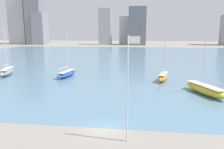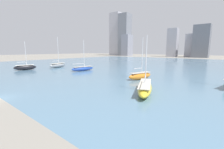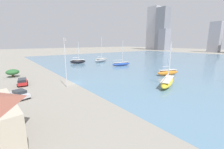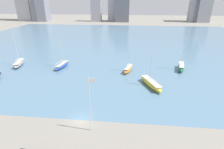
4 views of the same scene
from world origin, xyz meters
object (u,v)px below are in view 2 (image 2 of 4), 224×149
object	(u,v)px
sailboat_gray	(58,65)
sailboat_orange	(140,76)
sailboat_blue	(83,68)
sailboat_black	(25,67)
sailboat_yellow	(145,88)

from	to	relation	value
sailboat_gray	sailboat_orange	bearing A→B (deg)	-16.71
sailboat_blue	sailboat_black	bearing A→B (deg)	-136.86
sailboat_orange	sailboat_gray	world-z (taller)	sailboat_gray
sailboat_orange	sailboat_blue	world-z (taller)	sailboat_blue
sailboat_black	sailboat_blue	bearing A→B (deg)	50.24
sailboat_blue	sailboat_gray	distance (m)	16.65
sailboat_orange	sailboat_black	bearing A→B (deg)	-148.77
sailboat_orange	sailboat_yellow	xyz separation A→B (m)	(6.64, -10.45, -0.06)
sailboat_orange	sailboat_gray	distance (m)	40.93
sailboat_black	sailboat_gray	world-z (taller)	sailboat_gray
sailboat_orange	sailboat_yellow	size ratio (longest dim) A/B	0.99
sailboat_gray	sailboat_blue	bearing A→B (deg)	-14.73
sailboat_yellow	sailboat_blue	xyz separation A→B (m)	(-30.89, 11.93, -0.08)
sailboat_yellow	sailboat_black	distance (m)	49.50
sailboat_yellow	sailboat_black	bearing A→B (deg)	156.42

